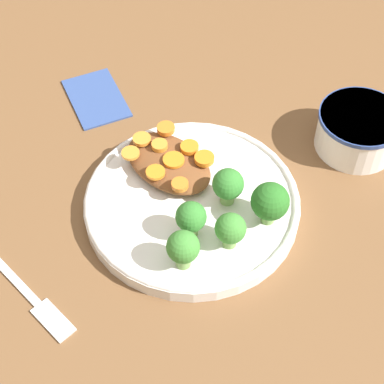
{
  "coord_description": "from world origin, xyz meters",
  "views": [
    {
      "loc": [
        0.35,
        -0.36,
        0.66
      ],
      "look_at": [
        0.0,
        0.0,
        0.03
      ],
      "focal_mm": 60.0,
      "sensor_mm": 36.0,
      "label": 1
    }
  ],
  "objects": [
    {
      "name": "napkin",
      "position": [
        -0.25,
        0.05,
        0.0
      ],
      "size": [
        0.13,
        0.11,
        0.01
      ],
      "rotation": [
        0.0,
        0.0,
        -0.38
      ],
      "color": "#334C8C",
      "rests_on": "ground_plane"
    },
    {
      "name": "carrot_slice_3",
      "position": [
        -0.01,
        -0.01,
        0.05
      ],
      "size": [
        0.02,
        0.02,
        0.01
      ],
      "primitive_type": "cylinder",
      "color": "orange",
      "rests_on": "stew_mound"
    },
    {
      "name": "carrot_slice_1",
      "position": [
        -0.02,
        0.04,
        0.05
      ],
      "size": [
        0.03,
        0.03,
        0.01
      ],
      "primitive_type": "cylinder",
      "color": "orange",
      "rests_on": "stew_mound"
    },
    {
      "name": "carrot_slice_4",
      "position": [
        -0.09,
        0.05,
        0.05
      ],
      "size": [
        0.02,
        0.02,
        0.01
      ],
      "primitive_type": "cylinder",
      "color": "orange",
      "rests_on": "stew_mound"
    },
    {
      "name": "stew_mound",
      "position": [
        -0.06,
        0.02,
        0.03
      ],
      "size": [
        0.13,
        0.08,
        0.02
      ],
      "primitive_type": "ellipsoid",
      "color": "brown",
      "rests_on": "plate"
    },
    {
      "name": "broccoli_floret_3",
      "position": [
        0.06,
        -0.08,
        0.05
      ],
      "size": [
        0.04,
        0.04,
        0.06
      ],
      "color": "#759E51",
      "rests_on": "plate"
    },
    {
      "name": "ground_plane",
      "position": [
        0.0,
        0.0,
        0.0
      ],
      "size": [
        4.0,
        4.0,
        0.0
      ],
      "primitive_type": "plane",
      "color": "brown"
    },
    {
      "name": "broccoli_floret_0",
      "position": [
        0.08,
        -0.02,
        0.05
      ],
      "size": [
        0.04,
        0.04,
        0.05
      ],
      "color": "#759E51",
      "rests_on": "plate"
    },
    {
      "name": "carrot_slice_0",
      "position": [
        -0.05,
        0.02,
        0.04
      ],
      "size": [
        0.03,
        0.03,
        0.0
      ],
      "primitive_type": "cylinder",
      "color": "orange",
      "rests_on": "stew_mound"
    },
    {
      "name": "broccoli_floret_1",
      "position": [
        0.04,
        -0.04,
        0.05
      ],
      "size": [
        0.04,
        0.04,
        0.05
      ],
      "color": "#7FA85B",
      "rests_on": "plate"
    },
    {
      "name": "carrot_slice_5",
      "position": [
        -0.05,
        -0.02,
        0.04
      ],
      "size": [
        0.02,
        0.02,
        0.0
      ],
      "primitive_type": "cylinder",
      "color": "orange",
      "rests_on": "stew_mound"
    },
    {
      "name": "broccoli_floret_2",
      "position": [
        0.09,
        0.04,
        0.05
      ],
      "size": [
        0.05,
        0.05,
        0.06
      ],
      "color": "#759E51",
      "rests_on": "plate"
    },
    {
      "name": "dip_bowl",
      "position": [
        0.08,
        0.24,
        0.03
      ],
      "size": [
        0.12,
        0.12,
        0.06
      ],
      "color": "white",
      "rests_on": "ground_plane"
    },
    {
      "name": "plate",
      "position": [
        0.0,
        0.0,
        0.01
      ],
      "size": [
        0.27,
        0.27,
        0.02
      ],
      "color": "white",
      "rests_on": "ground_plane"
    },
    {
      "name": "carrot_slice_8",
      "position": [
        -0.05,
        0.04,
        0.05
      ],
      "size": [
        0.02,
        0.02,
        0.01
      ],
      "primitive_type": "cylinder",
      "color": "orange",
      "rests_on": "stew_mound"
    },
    {
      "name": "broccoli_floret_4",
      "position": [
        0.03,
        0.03,
        0.05
      ],
      "size": [
        0.04,
        0.04,
        0.05
      ],
      "color": "#7FA85B",
      "rests_on": "plate"
    },
    {
      "name": "fork",
      "position": [
        -0.05,
        -0.22,
        0.0
      ],
      "size": [
        0.19,
        0.02,
        0.01
      ],
      "rotation": [
        0.0,
        0.0,
        6.27
      ],
      "color": "silver",
      "rests_on": "ground_plane"
    },
    {
      "name": "carrot_slice_2",
      "position": [
        -0.1,
        -0.02,
        0.04
      ],
      "size": [
        0.02,
        0.02,
        0.0
      ],
      "primitive_type": "cylinder",
      "color": "orange",
      "rests_on": "stew_mound"
    },
    {
      "name": "carrot_slice_6",
      "position": [
        -0.1,
        0.01,
        0.05
      ],
      "size": [
        0.02,
        0.02,
        0.01
      ],
      "primitive_type": "cylinder",
      "color": "orange",
      "rests_on": "stew_mound"
    },
    {
      "name": "carrot_slice_7",
      "position": [
        -0.08,
        0.02,
        0.05
      ],
      "size": [
        0.02,
        0.02,
        0.01
      ],
      "primitive_type": "cylinder",
      "color": "orange",
      "rests_on": "stew_mound"
    }
  ]
}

